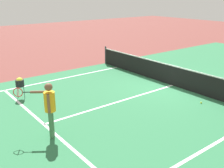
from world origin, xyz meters
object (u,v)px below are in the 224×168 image
Objects in this scene: player_near at (49,104)px; net at (173,75)px; tennis_ball_near_net at (201,103)px; ball_hopper at (20,82)px.

net is at bearing 97.48° from player_near.
net reaches higher than tennis_ball_near_net.
tennis_ball_near_net is (1.26, 5.73, -1.02)m from player_near.
net is 6.62m from player_near.
player_near is 5.96m from tennis_ball_near_net.
tennis_ball_near_net is (2.12, -0.81, -0.46)m from net.
ball_hopper is 13.25× the size of tennis_ball_near_net.
ball_hopper is 7.26m from tennis_ball_near_net.
tennis_ball_near_net is (4.89, 5.32, -0.64)m from ball_hopper.
net is 6.74m from ball_hopper.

